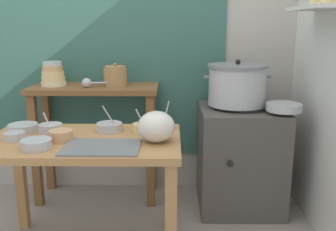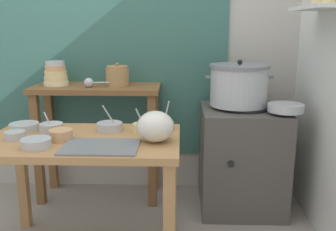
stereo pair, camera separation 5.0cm
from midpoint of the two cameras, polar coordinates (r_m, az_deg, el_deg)
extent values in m
cube|color=#B2ADA3|center=(3.10, -3.80, 12.56)|extent=(4.40, 0.10, 2.60)
cube|color=#38665B|center=(3.08, -8.70, 13.37)|extent=(1.90, 0.02, 2.10)
cube|color=silver|center=(2.53, 22.19, 14.84)|extent=(0.20, 0.56, 0.02)
cube|color=#B27F4C|center=(2.21, -12.00, -3.83)|extent=(1.10, 0.66, 0.04)
cube|color=#B27F4C|center=(2.04, 0.91, -16.16)|extent=(0.06, 0.06, 0.68)
cube|color=#B27F4C|center=(2.74, -20.54, -9.01)|extent=(0.06, 0.06, 0.68)
cube|color=#B27F4C|center=(2.54, 1.15, -9.91)|extent=(0.06, 0.06, 0.68)
cube|color=brown|center=(2.92, -10.24, 4.04)|extent=(0.96, 0.40, 0.04)
cube|color=brown|center=(3.01, -18.55, -5.03)|extent=(0.06, 0.06, 0.86)
cube|color=brown|center=(2.82, -1.90, -5.49)|extent=(0.06, 0.06, 0.86)
cube|color=brown|center=(3.27, -16.76, -3.39)|extent=(0.06, 0.06, 0.86)
cube|color=brown|center=(3.11, -1.53, -3.70)|extent=(0.06, 0.06, 0.86)
cube|color=#4C4742|center=(2.89, 11.50, -6.33)|extent=(0.60, 0.60, 0.76)
cylinder|color=black|center=(2.79, 11.87, 1.23)|extent=(0.36, 0.36, 0.02)
cylinder|color=black|center=(2.57, 10.02, -7.18)|extent=(0.04, 0.02, 0.04)
cylinder|color=#B7BABF|center=(2.78, 11.13, 4.30)|extent=(0.41, 0.41, 0.27)
cylinder|color=slate|center=(2.76, 11.27, 7.33)|extent=(0.43, 0.43, 0.02)
sphere|color=black|center=(2.75, 11.30, 7.91)|extent=(0.04, 0.04, 0.04)
cube|color=slate|center=(2.74, 6.59, 5.80)|extent=(0.04, 0.02, 0.02)
cube|color=slate|center=(2.81, 15.69, 5.58)|extent=(0.04, 0.02, 0.02)
cylinder|color=#A37A4C|center=(2.88, -7.12, 5.74)|extent=(0.17, 0.17, 0.13)
cylinder|color=#A37A4C|center=(2.87, -7.16, 7.23)|extent=(0.16, 0.16, 0.02)
sphere|color=#A37A4C|center=(2.87, -7.17, 7.67)|extent=(0.02, 0.02, 0.02)
cylinder|color=beige|center=(3.01, -16.01, 4.68)|extent=(0.19, 0.19, 0.03)
cylinder|color=#E5C684|center=(3.00, -16.05, 5.34)|extent=(0.17, 0.17, 0.04)
cylinder|color=#E5C684|center=(3.00, -16.10, 6.10)|extent=(0.16, 0.16, 0.04)
cylinder|color=tan|center=(2.99, -16.16, 6.88)|extent=(0.15, 0.15, 0.04)
cylinder|color=#B7BABF|center=(2.99, -16.20, 7.58)|extent=(0.14, 0.14, 0.03)
sphere|color=#B7BABF|center=(2.85, -11.36, 4.88)|extent=(0.07, 0.07, 0.07)
cylinder|color=#B7BABF|center=(2.83, -8.73, 4.93)|extent=(0.19, 0.03, 0.01)
cube|color=slate|center=(2.02, -9.45, -4.66)|extent=(0.40, 0.28, 0.01)
ellipsoid|color=silver|center=(2.07, -1.21, -1.68)|extent=(0.21, 0.20, 0.17)
cylinder|color=#B7BABF|center=(2.67, 17.82, 1.13)|extent=(0.24, 0.24, 0.05)
cylinder|color=#B7BABF|center=(2.33, -16.55, -1.91)|extent=(0.13, 0.13, 0.06)
cylinder|color=#337238|center=(2.32, -16.60, -1.29)|extent=(0.11, 0.11, 0.01)
cylinder|color=#B7BABF|center=(2.31, -16.87, -1.13)|extent=(0.07, 0.03, 0.13)
cylinder|color=#B7BABF|center=(2.32, -8.25, -1.68)|extent=(0.16, 0.16, 0.05)
cylinder|color=maroon|center=(2.32, -8.27, -1.22)|extent=(0.13, 0.13, 0.01)
cylinder|color=#B7BABF|center=(2.29, -8.06, -0.34)|extent=(0.09, 0.08, 0.17)
cylinder|color=#B7BABF|center=(2.46, -20.29, -1.62)|extent=(0.17, 0.17, 0.05)
cylinder|color=#337238|center=(2.45, -20.32, -1.25)|extent=(0.15, 0.15, 0.01)
cylinder|color=tan|center=(2.19, -15.19, -2.83)|extent=(0.13, 0.13, 0.06)
cylinder|color=brown|center=(2.18, -15.23, -2.23)|extent=(0.11, 0.11, 0.01)
cylinder|color=#E5C684|center=(2.27, -3.35, -1.86)|extent=(0.11, 0.11, 0.05)
cylinder|color=#337238|center=(2.27, -3.36, -1.36)|extent=(0.09, 0.09, 0.01)
cylinder|color=#B7BABF|center=(2.25, -3.37, -0.75)|extent=(0.07, 0.02, 0.15)
cylinder|color=#B7BABF|center=(2.29, -21.47, -2.80)|extent=(0.12, 0.12, 0.04)
cylinder|color=#337238|center=(2.29, -21.50, -2.40)|extent=(0.10, 0.10, 0.01)
cylinder|color=#B7BABF|center=(2.10, -18.61, -3.97)|extent=(0.16, 0.16, 0.05)
cylinder|color=brown|center=(2.09, -18.65, -3.49)|extent=(0.13, 0.13, 0.01)
cylinder|color=beige|center=(2.34, 0.01, -1.52)|extent=(0.12, 0.12, 0.05)
cylinder|color=beige|center=(2.33, 0.01, -1.13)|extent=(0.10, 0.10, 0.01)
cylinder|color=#B7BABF|center=(2.33, 0.30, 0.17)|extent=(0.05, 0.06, 0.18)
camera|label=1|loc=(0.03, -89.36, 0.15)|focal=40.46mm
camera|label=2|loc=(0.03, 90.64, -0.15)|focal=40.46mm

